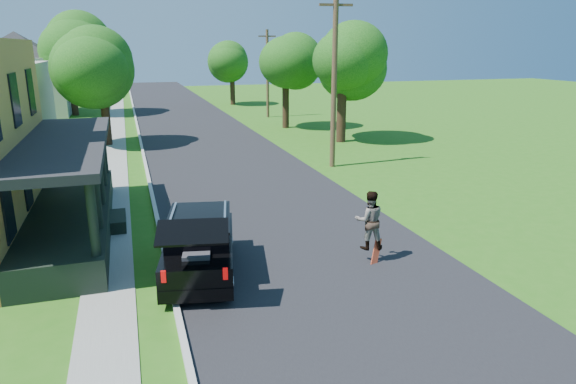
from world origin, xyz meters
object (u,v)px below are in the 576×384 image
object	(u,v)px
black_suv	(200,245)
skateboarder	(369,220)
utility_pole_near	(334,80)
tree_right_near	(342,55)

from	to	relation	value
black_suv	skateboarder	size ratio (longest dim) A/B	2.81
black_suv	skateboarder	world-z (taller)	black_suv
skateboarder	utility_pole_near	xyz separation A→B (m)	(3.58, 11.47, 3.14)
skateboarder	utility_pole_near	world-z (taller)	utility_pole_near
black_suv	skateboarder	bearing A→B (deg)	4.16
tree_right_near	utility_pole_near	size ratio (longest dim) A/B	0.96
black_suv	tree_right_near	xyz separation A→B (m)	(11.50, 17.36, 4.60)
skateboarder	tree_right_near	xyz separation A→B (m)	(6.77, 17.94, 4.18)
skateboarder	tree_right_near	world-z (taller)	tree_right_near
skateboarder	utility_pole_near	bearing A→B (deg)	-94.50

